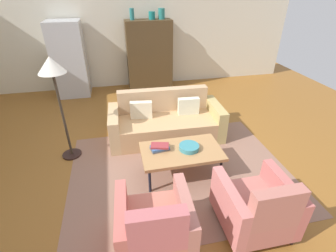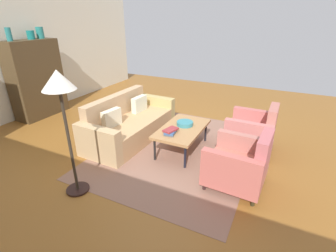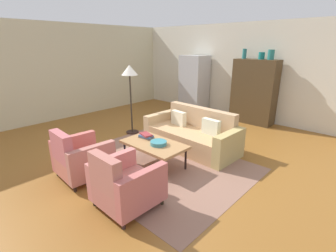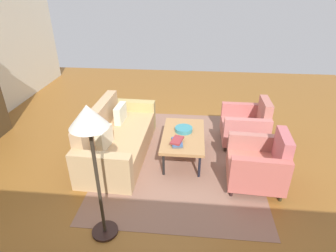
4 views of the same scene
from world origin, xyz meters
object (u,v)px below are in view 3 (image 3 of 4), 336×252
refrigerator (194,84)px  coffee_table (154,145)px  fruit_bowl (158,143)px  vase_small (271,55)px  armchair_left (80,159)px  book_stack (146,136)px  cabinet (254,92)px  floor_lamp (130,77)px  couch (193,135)px  vase_tall (244,54)px  vase_round (262,56)px  armchair_right (123,186)px

refrigerator → coffee_table: bearing=-62.7°
fruit_bowl → vase_small: bearing=84.8°
armchair_left → book_stack: size_ratio=2.98×
armchair_left → cabinet: size_ratio=0.49×
armchair_left → floor_lamp: floor_lamp is taller
armchair_left → book_stack: 1.29m
book_stack → vase_small: size_ratio=1.15×
refrigerator → book_stack: bearing=-66.1°
couch → coffee_table: size_ratio=1.77×
armchair_left → vase_tall: vase_tall is taller
fruit_bowl → vase_small: (0.35, 3.85, 1.44)m
book_stack → vase_round: 4.05m
refrigerator → vase_tall: bearing=3.5°
refrigerator → floor_lamp: (0.20, -2.87, 0.52)m
book_stack → refrigerator: 4.03m
coffee_table → vase_round: size_ratio=6.36×
armchair_left → floor_lamp: (-1.13, 2.04, 1.10)m
vase_tall → armchair_left: bearing=-93.7°
couch → book_stack: (-0.31, -1.10, 0.21)m
vase_tall → vase_round: (0.50, 0.00, -0.04)m
vase_tall → floor_lamp: size_ratio=0.16×
coffee_table → fruit_bowl: size_ratio=4.01×
cabinet → vase_tall: bearing=-179.3°
cabinet → vase_round: 1.00m
armchair_left → armchair_right: (1.20, -0.00, 0.00)m
vase_tall → book_stack: bearing=-90.5°
refrigerator → floor_lamp: bearing=-85.9°
armchair_left → vase_tall: size_ratio=3.26×
coffee_table → refrigerator: refrigerator is taller
armchair_right → refrigerator: bearing=117.9°
couch → armchair_left: (-0.61, -2.35, 0.06)m
armchair_left → vase_small: size_ratio=3.42×
vase_round → cabinet: bearing=177.3°
floor_lamp → vase_small: bearing=53.5°
coffee_table → vase_tall: size_ratio=4.44×
couch → vase_tall: vase_tall is taller
coffee_table → refrigerator: size_ratio=0.65×
armchair_right → refrigerator: size_ratio=0.48×
couch → refrigerator: 3.28m
couch → vase_tall: bearing=-82.0°
fruit_bowl → cabinet: size_ratio=0.17×
armchair_right → couch: bearing=104.9°
coffee_table → floor_lamp: floor_lamp is taller
cabinet → vase_tall: 1.11m
refrigerator → vase_round: bearing=2.7°
book_stack → floor_lamp: (-1.42, 0.79, 0.95)m
vase_round → vase_tall: bearing=180.0°
vase_tall → armchair_right: bearing=-80.1°
fruit_bowl → refrigerator: (-2.05, 3.75, 0.44)m
armchair_right → vase_tall: 5.34m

